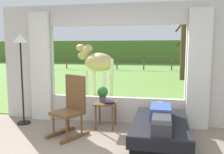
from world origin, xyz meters
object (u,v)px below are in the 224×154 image
(book_stack, at_px, (109,102))
(rocking_chair, at_px, (71,106))
(reclining_person, at_px, (161,116))
(side_table, at_px, (106,107))
(pasture_tree, at_px, (184,48))
(recliner_sofa, at_px, (160,132))
(horse, at_px, (97,62))
(potted_plant, at_px, (103,93))
(floor_lamp_left, at_px, (21,52))

(book_stack, bearing_deg, rocking_chair, -144.20)
(reclining_person, relative_size, rocking_chair, 1.28)
(side_table, height_order, book_stack, book_stack)
(pasture_tree, bearing_deg, reclining_person, -98.61)
(rocking_chair, bearing_deg, book_stack, 63.39)
(recliner_sofa, distance_m, rocking_chair, 1.66)
(reclining_person, bearing_deg, horse, 120.79)
(recliner_sofa, xyz_separation_m, rocking_chair, (-1.62, 0.17, 0.33))
(reclining_person, height_order, pasture_tree, pasture_tree)
(recliner_sofa, distance_m, horse, 4.19)
(reclining_person, relative_size, potted_plant, 4.48)
(recliner_sofa, relative_size, horse, 1.00)
(floor_lamp_left, distance_m, horse, 3.09)
(rocking_chair, bearing_deg, pasture_tree, 98.22)
(horse, bearing_deg, floor_lamp_left, -162.88)
(floor_lamp_left, bearing_deg, recliner_sofa, -12.31)
(side_table, xyz_separation_m, floor_lamp_left, (-1.80, -0.06, 1.12))
(horse, relative_size, pasture_tree, 0.51)
(potted_plant, relative_size, book_stack, 1.57)
(floor_lamp_left, bearing_deg, side_table, 2.03)
(potted_plant, bearing_deg, book_stack, -36.44)
(potted_plant, distance_m, book_stack, 0.26)
(floor_lamp_left, distance_m, pasture_tree, 8.87)
(recliner_sofa, bearing_deg, potted_plant, 149.10)
(rocking_chair, relative_size, potted_plant, 3.50)
(floor_lamp_left, bearing_deg, rocking_chair, -19.91)
(floor_lamp_left, xyz_separation_m, pasture_tree, (4.17, 7.82, 0.08))
(reclining_person, relative_size, side_table, 2.76)
(recliner_sofa, relative_size, reclining_person, 1.21)
(book_stack, height_order, horse, horse)
(potted_plant, relative_size, floor_lamp_left, 0.17)
(side_table, relative_size, horse, 0.30)
(potted_plant, xyz_separation_m, pasture_tree, (2.45, 7.70, 0.92))
(book_stack, height_order, floor_lamp_left, floor_lamp_left)
(horse, bearing_deg, reclining_person, -117.14)
(reclining_person, xyz_separation_m, floor_lamp_left, (-2.88, 0.68, 1.02))
(reclining_person, distance_m, floor_lamp_left, 3.13)
(recliner_sofa, bearing_deg, book_stack, 149.73)
(floor_lamp_left, height_order, pasture_tree, pasture_tree)
(floor_lamp_left, bearing_deg, horse, 72.99)
(recliner_sofa, height_order, side_table, side_table)
(potted_plant, relative_size, horse, 0.18)
(potted_plant, xyz_separation_m, floor_lamp_left, (-1.72, -0.12, 0.84))
(reclining_person, height_order, floor_lamp_left, floor_lamp_left)
(rocking_chair, relative_size, side_table, 2.15)
(recliner_sofa, height_order, horse, horse)
(rocking_chair, height_order, potted_plant, rocking_chair)
(recliner_sofa, xyz_separation_m, pasture_tree, (1.29, 8.45, 1.41))
(book_stack, xyz_separation_m, horse, (-0.99, 2.94, 0.61))
(horse, bearing_deg, rocking_chair, -139.83)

